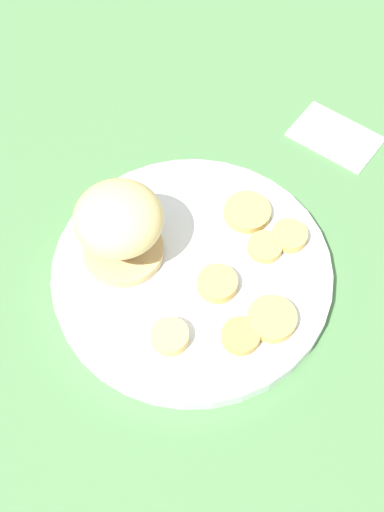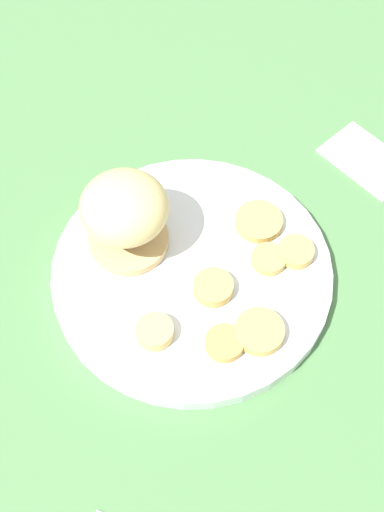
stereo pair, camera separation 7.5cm
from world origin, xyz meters
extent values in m
plane|color=#4C7A47|center=(0.00, 0.00, 0.00)|extent=(4.00, 4.00, 0.00)
cylinder|color=white|center=(0.00, 0.00, 0.01)|extent=(0.30, 0.30, 0.02)
torus|color=white|center=(0.00, 0.00, 0.02)|extent=(0.30, 0.30, 0.01)
cylinder|color=tan|center=(-0.08, 0.00, 0.02)|extent=(0.09, 0.09, 0.01)
ellipsoid|color=brown|center=(-0.10, 0.03, 0.05)|extent=(0.04, 0.05, 0.01)
ellipsoid|color=#563323|center=(-0.09, 0.00, 0.04)|extent=(0.03, 0.05, 0.02)
ellipsoid|color=brown|center=(-0.08, 0.00, 0.05)|extent=(0.05, 0.05, 0.01)
ellipsoid|color=brown|center=(-0.08, 0.00, 0.04)|extent=(0.03, 0.03, 0.01)
ellipsoid|color=#E5C17F|center=(-0.08, 0.00, 0.09)|extent=(0.09, 0.09, 0.06)
cylinder|color=#DBB766|center=(0.00, -0.09, 0.03)|extent=(0.04, 0.04, 0.01)
cylinder|color=tan|center=(0.10, -0.04, 0.03)|extent=(0.05, 0.05, 0.01)
cylinder|color=tan|center=(0.04, 0.08, 0.02)|extent=(0.05, 0.05, 0.01)
cylinder|color=tan|center=(0.07, 0.04, 0.02)|extent=(0.04, 0.04, 0.01)
cylinder|color=tan|center=(0.03, -0.01, 0.03)|extent=(0.04, 0.04, 0.01)
cylinder|color=tan|center=(0.09, 0.06, 0.03)|extent=(0.04, 0.04, 0.01)
cylinder|color=tan|center=(0.07, -0.07, 0.03)|extent=(0.04, 0.04, 0.01)
cube|color=white|center=(0.12, 0.24, 0.00)|extent=(0.12, 0.10, 0.01)
camera|label=1|loc=(0.10, -0.38, 0.68)|focal=50.00mm
camera|label=2|loc=(0.17, -0.35, 0.68)|focal=50.00mm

